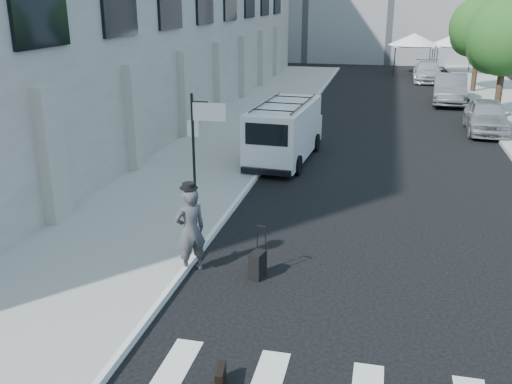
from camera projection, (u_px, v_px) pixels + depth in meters
The scene contains 14 objects.
ground at pixel (266, 296), 11.92m from camera, with size 120.00×120.00×0.00m, color black.
sidewalk_left at pixel (248, 125), 27.54m from camera, with size 4.50×48.00×0.15m, color gray.
sign_pole at pixel (202, 133), 14.51m from camera, with size 1.03×0.07×3.50m.
tree_near at pixel (503, 39), 27.63m from camera, with size 3.80×3.83×6.03m.
tree_far at pixel (478, 30), 35.93m from camera, with size 3.80×3.83×6.03m.
tent_left at pixel (414, 40), 45.23m from camera, with size 4.00×4.00×3.20m.
tent_right at pixel (456, 40), 45.02m from camera, with size 4.00×4.00×3.20m.
businessman at pixel (190, 230), 12.73m from camera, with size 0.72×0.47×1.98m, color #404043.
briefcase at pixel (221, 377), 9.12m from camera, with size 0.12×0.44×0.34m, color black.
suitcase at pixel (258, 265), 12.63m from camera, with size 0.35×0.47×1.17m.
cargo_van at pixel (285, 131), 21.62m from camera, with size 2.27×5.76×2.14m.
parked_car_a at pixel (487, 116), 26.04m from camera, with size 1.80×4.48×1.53m, color gray.
parked_car_b at pixel (450, 89), 33.20m from camera, with size 1.78×5.11×1.68m, color #56575D.
parked_car_c at pixel (428, 72), 41.90m from camera, with size 2.01×4.94×1.43m, color #ADB0B5.
Camera 1 is at (2.15, -10.34, 5.94)m, focal length 40.00 mm.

